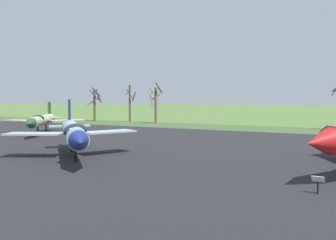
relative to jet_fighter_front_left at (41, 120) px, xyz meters
The scene contains 8 objects.
asphalt_apron 22.37m from the jet_fighter_front_left, 23.71° to the right, with size 102.42×53.63×0.05m, color black.
grass_verge_strip 31.45m from the jet_fighter_front_left, 49.46° to the left, with size 162.42×12.00×0.06m, color #3C532D.
jet_fighter_front_left is the anchor object (origin of this frame).
info_placard_front_right 39.29m from the jet_fighter_front_left, 21.98° to the right, with size 0.61×0.26×0.96m.
jet_fighter_rear_center 21.60m from the jet_fighter_front_left, 34.73° to the right, with size 12.21×11.54×4.76m.
bare_tree_far_left 29.79m from the jet_fighter_front_left, 116.93° to the left, with size 3.43×3.40×7.46m.
bare_tree_left_of_center 30.12m from the jet_fighter_front_left, 101.91° to the left, with size 2.30×2.54×7.93m.
bare_tree_center 26.88m from the jet_fighter_front_left, 85.95° to the left, with size 2.56×2.54×8.10m.
Camera 1 is at (18.09, -8.60, 4.73)m, focal length 38.25 mm.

